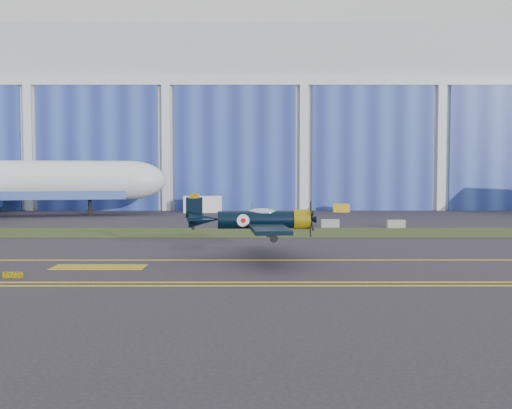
{
  "coord_description": "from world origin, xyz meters",
  "views": [
    {
      "loc": [
        -7.86,
        -46.7,
        6.19
      ],
      "look_at": [
        -7.75,
        4.96,
        3.37
      ],
      "focal_mm": 42.0,
      "sensor_mm": 36.0,
      "label": 1
    }
  ],
  "objects": [
    {
      "name": "ground",
      "position": [
        0.0,
        0.0,
        0.0
      ],
      "size": [
        260.0,
        260.0,
        0.0
      ],
      "primitive_type": "plane",
      "color": "#302B33",
      "rests_on": "ground"
    },
    {
      "name": "grass_median",
      "position": [
        0.0,
        14.0,
        0.02
      ],
      "size": [
        260.0,
        10.0,
        0.02
      ],
      "primitive_type": "cube",
      "color": "#475128",
      "rests_on": "ground"
    },
    {
      "name": "hangar",
      "position": [
        0.0,
        71.79,
        14.96
      ],
      "size": [
        220.0,
        45.7,
        30.0
      ],
      "color": "silver",
      "rests_on": "ground"
    },
    {
      "name": "taxiway_centreline",
      "position": [
        0.0,
        -5.0,
        0.01
      ],
      "size": [
        200.0,
        0.2,
        0.02
      ],
      "primitive_type": "cube",
      "color": "yellow",
      "rests_on": "ground"
    },
    {
      "name": "edge_line_near",
      "position": [
        0.0,
        -14.5,
        0.01
      ],
      "size": [
        80.0,
        0.2,
        0.02
      ],
      "primitive_type": "cube",
      "color": "yellow",
      "rests_on": "ground"
    },
    {
      "name": "edge_line_far",
      "position": [
        0.0,
        -13.5,
        0.01
      ],
      "size": [
        80.0,
        0.2,
        0.02
      ],
      "primitive_type": "cube",
      "color": "yellow",
      "rests_on": "ground"
    },
    {
      "name": "hold_short_ladder",
      "position": [
        -18.0,
        -8.1,
        0.01
      ],
      "size": [
        6.0,
        2.4,
        0.02
      ],
      "primitive_type": null,
      "color": "yellow",
      "rests_on": "ground"
    },
    {
      "name": "guard_board_left",
      "position": [
        -22.0,
        -12.0,
        0.17
      ],
      "size": [
        1.2,
        0.15,
        0.35
      ],
      "primitive_type": "cube",
      "color": "yellow",
      "rests_on": "ground"
    },
    {
      "name": "warbird",
      "position": [
        -7.75,
        -4.04,
        2.77
      ],
      "size": [
        11.38,
        13.36,
        3.73
      ],
      "rotation": [
        0.0,
        0.0,
        0.08
      ],
      "color": "black",
      "rests_on": "ground"
    },
    {
      "name": "shipping_container",
      "position": [
        -15.89,
        44.65,
        1.25
      ],
      "size": [
        6.05,
        3.1,
        2.51
      ],
      "primitive_type": "cube",
      "rotation": [
        0.0,
        0.0,
        0.14
      ],
      "color": "white",
      "rests_on": "ground"
    },
    {
      "name": "tug",
      "position": [
        5.54,
        45.18,
        0.65
      ],
      "size": [
        2.59,
        2.18,
        1.29
      ],
      "primitive_type": "cube",
      "rotation": [
        0.0,
        0.0,
        -0.43
      ],
      "color": "yellow",
      "rests_on": "ground"
    },
    {
      "name": "barrier_a",
      "position": [
        -4.92,
        20.22,
        0.45
      ],
      "size": [
        2.05,
        0.81,
        0.9
      ],
      "primitive_type": "cube",
      "rotation": [
        0.0,
        0.0,
        0.11
      ],
      "color": "#949792",
      "rests_on": "ground"
    },
    {
      "name": "barrier_b",
      "position": [
        0.58,
        19.86,
        0.45
      ],
      "size": [
        2.01,
        0.63,
        0.9
      ],
      "primitive_type": "cube",
      "rotation": [
        0.0,
        0.0,
        -0.02
      ],
      "color": "#8A9998",
      "rests_on": "ground"
    },
    {
      "name": "barrier_c",
      "position": [
        7.76,
        19.13,
        0.45
      ],
      "size": [
        2.05,
        0.79,
        0.9
      ],
      "primitive_type": "cube",
      "rotation": [
        0.0,
        0.0,
        0.1
      ],
      "color": "gray",
      "rests_on": "ground"
    }
  ]
}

